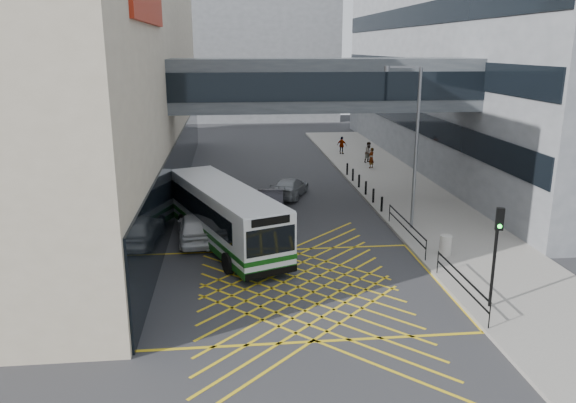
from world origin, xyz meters
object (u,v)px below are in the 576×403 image
object	(u,v)px
litter_bin	(446,245)
pedestrian_c	(342,145)
car_silver	(290,187)
pedestrian_b	(369,152)
car_white	(196,227)
traffic_light	(497,243)
pedestrian_a	(371,158)
street_lamp	(413,138)
bus	(224,214)
car_dark	(270,200)

from	to	relation	value
litter_bin	pedestrian_c	xyz separation A→B (m)	(0.21, 25.96, 0.32)
car_silver	pedestrian_b	size ratio (longest dim) A/B	2.50
car_silver	pedestrian_b	distance (m)	12.66
car_white	traffic_light	distance (m)	14.80
car_silver	pedestrian_a	xyz separation A→B (m)	(7.45, 7.70, 0.31)
pedestrian_b	street_lamp	bearing A→B (deg)	-130.97
litter_bin	pedestrian_a	bearing A→B (deg)	86.06
bus	car_silver	world-z (taller)	bus
traffic_light	pedestrian_a	bearing A→B (deg)	100.45
bus	pedestrian_a	world-z (taller)	bus
car_white	pedestrian_c	world-z (taller)	pedestrian_c
litter_bin	pedestrian_b	distance (m)	21.95
litter_bin	pedestrian_b	world-z (taller)	pedestrian_b
car_white	pedestrian_b	xyz separation A→B (m)	(13.54, 18.26, 0.26)
pedestrian_c	pedestrian_b	bearing A→B (deg)	144.15
car_silver	litter_bin	bearing A→B (deg)	137.96
traffic_light	litter_bin	distance (m)	5.94
bus	pedestrian_c	world-z (taller)	bus
litter_bin	car_white	bearing A→B (deg)	162.98
bus	litter_bin	distance (m)	10.83
bus	street_lamp	distance (m)	10.56
bus	car_silver	size ratio (longest dim) A/B	2.50
litter_bin	traffic_light	bearing A→B (deg)	-93.88
traffic_light	pedestrian_a	world-z (taller)	traffic_light
bus	pedestrian_c	distance (m)	25.34
street_lamp	pedestrian_b	distance (m)	18.25
traffic_light	car_dark	bearing A→B (deg)	131.53
traffic_light	pedestrian_c	world-z (taller)	traffic_light
pedestrian_a	pedestrian_b	size ratio (longest dim) A/B	0.95
litter_bin	pedestrian_a	xyz separation A→B (m)	(1.35, 19.64, 0.34)
street_lamp	pedestrian_a	distance (m)	16.05
car_dark	pedestrian_a	bearing A→B (deg)	-124.44
traffic_light	pedestrian_c	bearing A→B (deg)	103.32
bus	car_white	distance (m)	1.81
bus	car_white	world-z (taller)	bus
car_dark	pedestrian_c	bearing A→B (deg)	-109.58
car_silver	litter_bin	distance (m)	13.40
street_lamp	pedestrian_c	xyz separation A→B (m)	(0.68, 21.74, -4.08)
car_silver	traffic_light	distance (m)	18.51
car_white	pedestrian_c	xyz separation A→B (m)	(12.03, 22.34, 0.18)
traffic_light	pedestrian_b	world-z (taller)	traffic_light
bus	car_white	bearing A→B (deg)	133.67
pedestrian_c	pedestrian_a	bearing A→B (deg)	134.06
litter_bin	pedestrian_b	xyz separation A→B (m)	(1.72, 21.88, 0.39)
car_dark	street_lamp	bearing A→B (deg)	153.23
car_silver	pedestrian_c	world-z (taller)	pedestrian_c
car_dark	litter_bin	bearing A→B (deg)	136.31
car_dark	pedestrian_b	distance (m)	16.24
pedestrian_c	car_dark	bearing A→B (deg)	99.46
pedestrian_a	pedestrian_b	world-z (taller)	pedestrian_b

